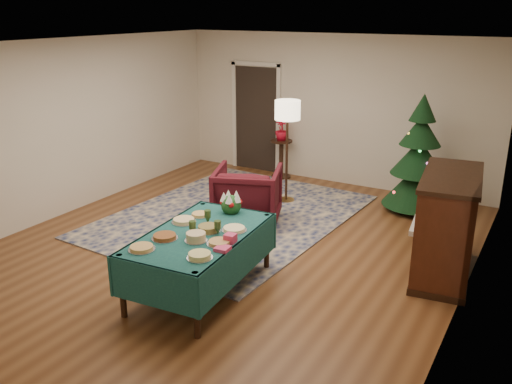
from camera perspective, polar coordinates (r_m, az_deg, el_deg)
The scene contains 25 objects.
room_shell at distance 7.02m, azimuth -2.89°, elevation 4.20°, with size 7.00×7.00×7.00m.
doorway at distance 10.79m, azimuth 0.00°, elevation 8.04°, with size 1.08×0.04×2.16m.
rug at distance 8.56m, azimuth -2.57°, elevation -2.50°, with size 3.20×4.20×0.02m, color navy.
buffet_table at distance 6.19m, azimuth -5.93°, elevation -5.54°, with size 1.24×1.94×0.72m.
platter_0 at distance 5.80m, azimuth -11.95°, elevation -5.80°, with size 0.28×0.28×0.05m.
platter_1 at distance 5.52m, azimuth -5.95°, elevation -6.70°, with size 0.27×0.27×0.06m.
platter_2 at distance 6.02m, azimuth -9.59°, elevation -4.68°, with size 0.29×0.29×0.05m.
platter_3 at distance 5.91m, azimuth -6.34°, elevation -4.74°, with size 0.25×0.25×0.10m.
platter_4 at distance 5.83m, azimuth -3.90°, elevation -5.33°, with size 0.27×0.27×0.04m.
platter_5 at distance 6.43m, azimuth -7.61°, elevation -3.02°, with size 0.29×0.29×0.05m.
platter_6 at distance 6.15m, azimuth -5.03°, elevation -3.86°, with size 0.28×0.28×0.07m.
platter_7 at distance 6.16m, azimuth -2.32°, elevation -3.92°, with size 0.29×0.29×0.04m.
platter_8 at distance 6.61m, azimuth -5.91°, elevation -2.39°, with size 0.23×0.23×0.04m.
goblet_0 at distance 6.34m, azimuth -5.11°, elevation -2.60°, with size 0.08×0.08×0.17m.
goblet_1 at distance 6.03m, azimuth -4.05°, elevation -3.74°, with size 0.08×0.08×0.17m.
goblet_2 at distance 6.05m, azimuth -6.70°, elevation -3.76°, with size 0.08×0.08×0.17m.
napkin_stack at distance 5.68m, azimuth -3.54°, elevation -5.97°, with size 0.14×0.14×0.04m, color #DF3D72.
gift_box at distance 5.85m, azimuth -2.72°, elevation -4.89°, with size 0.12×0.12×0.10m, color #D03968.
centerpiece at distance 6.66m, azimuth -2.64°, elevation -1.14°, with size 0.26×0.26×0.30m.
armchair at distance 8.13m, azimuth -0.89°, elevation -0.08°, with size 0.95×0.89×0.97m, color #430E16.
floor_lamp at distance 8.85m, azimuth 3.33°, elevation 7.95°, with size 0.42×0.42×1.71m.
side_table at distance 10.38m, azimuth 2.66°, elevation 3.42°, with size 0.42×0.42×0.74m.
potted_plant at distance 10.26m, azimuth 2.71°, elevation 6.11°, with size 0.24×0.43×0.24m, color #B10C22.
christmas_tree at distance 8.94m, azimuth 16.71°, elevation 3.30°, with size 1.26×1.26×1.89m.
piano at distance 6.92m, azimuth 19.39°, elevation -3.46°, with size 0.86×1.55×1.28m.
Camera 1 is at (3.69, -5.70, 3.13)m, focal length 38.00 mm.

